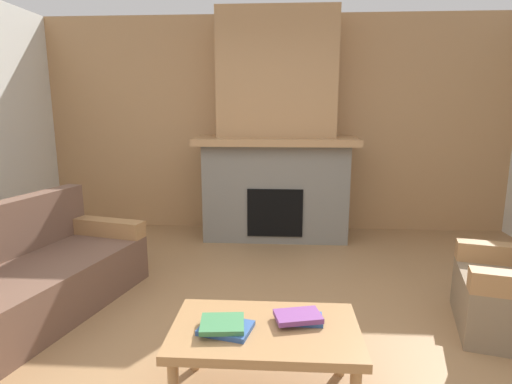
{
  "coord_description": "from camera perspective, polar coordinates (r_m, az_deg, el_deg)",
  "views": [
    {
      "loc": [
        0.06,
        -2.42,
        1.57
      ],
      "look_at": [
        -0.15,
        1.03,
        0.87
      ],
      "focal_mm": 29.06,
      "sensor_mm": 36.0,
      "label": 1
    }
  ],
  "objects": [
    {
      "name": "fireplace",
      "position": [
        5.06,
        2.77,
        6.84
      ],
      "size": [
        1.9,
        0.82,
        2.7
      ],
      "color": "gray",
      "rests_on": "ground"
    },
    {
      "name": "couch",
      "position": [
        3.69,
        -28.77,
        -10.42
      ],
      "size": [
        1.25,
        1.95,
        0.85
      ],
      "color": "brown",
      "rests_on": "ground"
    },
    {
      "name": "book_stack_center",
      "position": [
        2.36,
        5.94,
        -16.78
      ],
      "size": [
        0.27,
        0.21,
        0.05
      ],
      "color": "#335699",
      "rests_on": "coffee_table"
    },
    {
      "name": "coffee_table",
      "position": [
        2.34,
        1.28,
        -19.25
      ],
      "size": [
        1.0,
        0.6,
        0.43
      ],
      "color": "#A87A4C",
      "rests_on": "ground"
    },
    {
      "name": "wall_back_wood_panel",
      "position": [
        5.42,
        2.85,
        9.13
      ],
      "size": [
        6.0,
        0.12,
        2.7
      ],
      "primitive_type": "cube",
      "color": "tan",
      "rests_on": "ground"
    },
    {
      "name": "ground",
      "position": [
        2.88,
        1.78,
        -21.55
      ],
      "size": [
        9.0,
        9.0,
        0.0
      ],
      "primitive_type": "plane",
      "color": "#9E754C"
    },
    {
      "name": "book_stack_near_edge",
      "position": [
        2.28,
        -4.4,
        -17.92
      ],
      "size": [
        0.3,
        0.25,
        0.05
      ],
      "color": "#335699",
      "rests_on": "coffee_table"
    }
  ]
}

